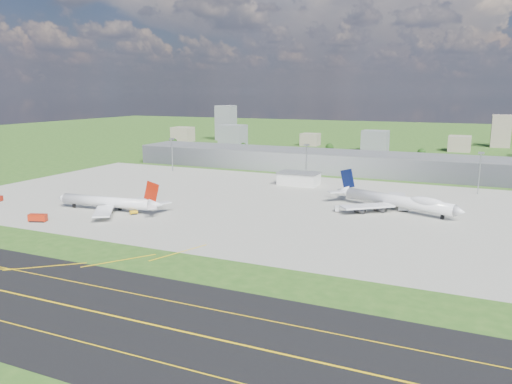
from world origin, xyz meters
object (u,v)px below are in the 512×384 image
at_px(van_white_near, 337,209).
at_px(fire_truck, 38,218).
at_px(airliner_red_twin, 110,203).
at_px(tug_yellow, 134,213).
at_px(van_white_far, 403,209).
at_px(airliner_blue_quad, 398,201).

bearing_deg(van_white_near, fire_truck, 106.12).
relative_size(airliner_red_twin, fire_truck, 7.01).
relative_size(tug_yellow, van_white_far, 0.80).
bearing_deg(airliner_blue_quad, airliner_red_twin, -134.62).
distance_m(fire_truck, tug_yellow, 44.94).
height_order(airliner_blue_quad, van_white_far, airliner_blue_quad).
bearing_deg(tug_yellow, fire_truck, 170.45).
distance_m(airliner_blue_quad, tug_yellow, 136.60).
height_order(van_white_near, van_white_far, van_white_far).
distance_m(fire_truck, van_white_near, 148.65).
relative_size(fire_truck, van_white_far, 1.67).
xyz_separation_m(airliner_blue_quad, van_white_near, (-28.59, -13.74, -4.05)).
bearing_deg(tug_yellow, airliner_blue_quad, -25.27).
bearing_deg(van_white_far, airliner_red_twin, -165.97).
bearing_deg(airliner_red_twin, tug_yellow, 172.20).
relative_size(airliner_red_twin, tug_yellow, 14.72).
bearing_deg(airliner_red_twin, van_white_far, -160.78).
bearing_deg(van_white_near, van_white_far, -82.51).
relative_size(fire_truck, tug_yellow, 2.10).
height_order(airliner_blue_quad, van_white_near, airliner_blue_quad).
distance_m(airliner_red_twin, fire_truck, 36.07).
relative_size(airliner_red_twin, airliner_blue_quad, 0.91).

